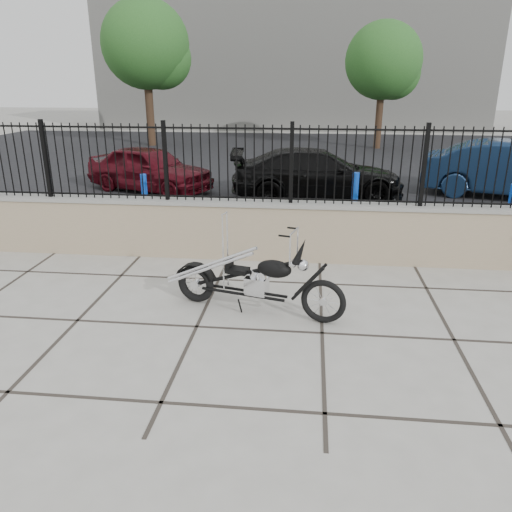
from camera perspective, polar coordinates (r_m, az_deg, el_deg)
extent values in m
plane|color=#99968E|center=(6.10, -6.79, -8.03)|extent=(90.00, 90.00, 0.00)
plane|color=black|center=(18.03, 2.05, 10.64)|extent=(30.00, 30.00, 0.00)
cube|color=gray|center=(8.20, -3.12, 3.04)|extent=(14.00, 0.36, 0.96)
cube|color=black|center=(7.96, -3.26, 10.51)|extent=(14.00, 0.08, 1.20)
cube|color=beige|center=(31.80, 4.16, 21.74)|extent=(22.00, 6.00, 8.00)
imported|color=#480A12|center=(13.53, -12.07, 9.74)|extent=(3.74, 2.64, 1.18)
imported|color=black|center=(12.44, 6.99, 9.27)|extent=(4.34, 2.13, 1.22)
imported|color=#10223E|center=(14.02, 27.13, 8.76)|extent=(4.39, 2.53, 1.37)
cylinder|color=#0B1BAB|center=(10.33, -12.57, 6.30)|extent=(0.13, 0.13, 1.03)
cylinder|color=#0B4CB3|center=(10.13, 11.18, 6.30)|extent=(0.16, 0.16, 1.09)
cylinder|color=#0D1CC5|center=(10.60, 27.03, 4.76)|extent=(0.14, 0.14, 0.97)
cylinder|color=#382619|center=(23.10, -12.08, 16.51)|extent=(0.34, 0.34, 3.44)
sphere|color=#246129|center=(23.12, -12.58, 23.03)|extent=(3.67, 3.67, 3.67)
cylinder|color=#382619|center=(22.25, 13.91, 15.56)|extent=(0.29, 0.29, 2.88)
sphere|color=#306024|center=(22.22, 14.40, 21.23)|extent=(3.07, 3.07, 3.07)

